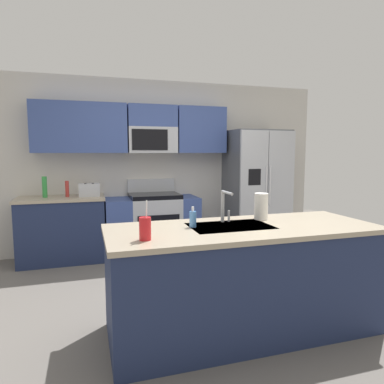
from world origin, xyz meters
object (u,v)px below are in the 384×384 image
at_px(refrigerator, 256,189).
at_px(drink_cup_red, 145,228).
at_px(toaster, 89,190).
at_px(range_oven, 152,224).
at_px(pepper_mill, 67,189).
at_px(soap_dispenser, 193,219).
at_px(bottle_green, 45,187).
at_px(paper_towel_roll, 261,206).
at_px(sink_faucet, 224,203).

bearing_deg(refrigerator, drink_cup_red, -130.47).
xyz_separation_m(toaster, drink_cup_red, (0.35, -2.61, -0.01)).
xyz_separation_m(range_oven, pepper_mill, (-1.18, -0.00, 0.57)).
relative_size(refrigerator, soap_dispenser, 10.88).
xyz_separation_m(refrigerator, pepper_mill, (-2.85, 0.07, 0.08)).
bearing_deg(range_oven, soap_dispenser, -92.34).
distance_m(range_oven, drink_cup_red, 2.77).
height_order(toaster, pepper_mill, pepper_mill).
bearing_deg(pepper_mill, soap_dispenser, -65.38).
xyz_separation_m(bottle_green, soap_dispenser, (1.37, -2.38, -0.07)).
bearing_deg(bottle_green, paper_towel_roll, -47.43).
relative_size(range_oven, sink_faucet, 4.82).
relative_size(toaster, soap_dispenser, 1.65).
bearing_deg(toaster, paper_towel_roll, -55.72).
bearing_deg(drink_cup_red, bottle_green, 109.05).
bearing_deg(bottle_green, sink_faucet, -53.54).
height_order(toaster, bottle_green, bottle_green).
relative_size(bottle_green, soap_dispenser, 1.67).
height_order(range_oven, paper_towel_roll, paper_towel_roll).
bearing_deg(toaster, refrigerator, -0.44).
bearing_deg(paper_towel_roll, pepper_mill, 128.56).
bearing_deg(soap_dispenser, pepper_mill, 114.62).
xyz_separation_m(range_oven, drink_cup_red, (-0.54, -2.67, 0.54)).
bearing_deg(sink_faucet, range_oven, 95.56).
bearing_deg(drink_cup_red, sink_faucet, 27.73).
xyz_separation_m(refrigerator, bottle_green, (-3.14, 0.09, 0.12)).
distance_m(range_oven, toaster, 1.04).
height_order(range_oven, refrigerator, refrigerator).
bearing_deg(sink_faucet, bottle_green, 126.46).
xyz_separation_m(sink_faucet, soap_dispenser, (-0.32, -0.10, -0.10)).
xyz_separation_m(toaster, pepper_mill, (-0.29, 0.05, 0.02)).
distance_m(range_oven, refrigerator, 1.74).
distance_m(range_oven, sink_faucet, 2.36).
height_order(pepper_mill, sink_faucet, sink_faucet).
bearing_deg(paper_towel_roll, bottle_green, 132.57).
bearing_deg(range_oven, bottle_green, 179.39).
height_order(drink_cup_red, soap_dispenser, drink_cup_red).
relative_size(refrigerator, sink_faucet, 6.56).
distance_m(soap_dispenser, paper_towel_roll, 0.71).
bearing_deg(range_oven, toaster, -176.61).
distance_m(range_oven, pepper_mill, 1.31).
distance_m(refrigerator, bottle_green, 3.14).
height_order(pepper_mill, soap_dispenser, pepper_mill).
xyz_separation_m(toaster, sink_faucet, (1.11, -2.21, 0.08)).
relative_size(pepper_mill, soap_dispenser, 1.29).
xyz_separation_m(soap_dispenser, paper_towel_roll, (0.69, 0.13, 0.05)).
bearing_deg(sink_faucet, paper_towel_roll, 5.62).
relative_size(bottle_green, drink_cup_red, 1.01).
xyz_separation_m(toaster, paper_towel_roll, (1.48, -2.18, 0.03)).
bearing_deg(paper_towel_roll, drink_cup_red, -158.97).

